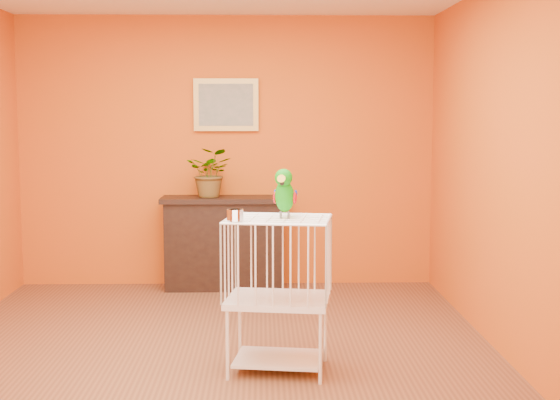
{
  "coord_description": "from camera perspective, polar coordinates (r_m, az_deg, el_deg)",
  "views": [
    {
      "loc": [
        0.34,
        -5.31,
        1.67
      ],
      "look_at": [
        0.46,
        -0.38,
        1.12
      ],
      "focal_mm": 50.0,
      "sensor_mm": 36.0,
      "label": 1
    }
  ],
  "objects": [
    {
      "name": "ground",
      "position": [
        5.57,
        -4.87,
        -11.1
      ],
      "size": [
        4.5,
        4.5,
        0.0
      ],
      "primitive_type": "plane",
      "color": "brown",
      "rests_on": "ground"
    },
    {
      "name": "feed_cup",
      "position": [
        4.82,
        -3.3,
        -1.1
      ],
      "size": [
        0.1,
        0.1,
        0.07
      ],
      "primitive_type": "cylinder",
      "color": "silver",
      "rests_on": "birdcage"
    },
    {
      "name": "parrot",
      "position": [
        4.96,
        0.34,
        0.53
      ],
      "size": [
        0.16,
        0.29,
        0.32
      ],
      "rotation": [
        0.0,
        0.0,
        -0.22
      ],
      "color": "#59544C",
      "rests_on": "birdcage"
    },
    {
      "name": "birdcage",
      "position": [
        5.06,
        -0.14,
        -6.76
      ],
      "size": [
        0.72,
        0.59,
        1.0
      ],
      "rotation": [
        0.0,
        0.0,
        -0.15
      ],
      "color": "white",
      "rests_on": "ground"
    },
    {
      "name": "console_cabinet",
      "position": [
        7.46,
        -4.1,
        -3.14
      ],
      "size": [
        1.19,
        0.43,
        0.88
      ],
      "color": "black",
      "rests_on": "ground"
    },
    {
      "name": "framed_picture",
      "position": [
        7.53,
        -3.97,
        6.96
      ],
      "size": [
        0.62,
        0.04,
        0.5
      ],
      "color": "#BC9343",
      "rests_on": "room_shell"
    },
    {
      "name": "room_shell",
      "position": [
        5.32,
        -5.03,
        5.41
      ],
      "size": [
        4.5,
        4.5,
        4.5
      ],
      "color": "#D45313",
      "rests_on": "ground"
    },
    {
      "name": "potted_plant",
      "position": [
        7.42,
        -5.06,
        1.64
      ],
      "size": [
        0.5,
        0.54,
        0.36
      ],
      "primitive_type": "imported",
      "rotation": [
        0.0,
        0.0,
        -0.19
      ],
      "color": "#26722D",
      "rests_on": "console_cabinet"
    }
  ]
}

